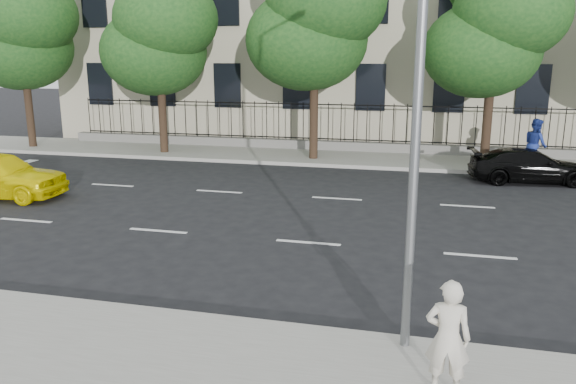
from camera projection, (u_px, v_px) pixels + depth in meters
ground at (283, 281)px, 11.35m from camera, size 120.00×120.00×0.00m
far_sidewalk at (362, 159)px, 24.55m from camera, size 60.00×4.00×0.15m
lane_markings at (324, 217)px, 15.83m from camera, size 49.60×4.62×0.01m
iron_fence at (366, 140)px, 26.02m from camera, size 30.00×0.50×2.20m
street_light at (423, 4)px, 7.89m from camera, size 0.25×3.32×8.05m
tree_a at (23, 19)px, 26.21m from camera, size 5.71×5.31×9.39m
tree_b at (160, 23)px, 24.66m from camera, size 5.53×5.12×8.97m
tree_c at (317, 7)px, 22.91m from camera, size 5.89×5.50×9.80m
tree_d at (496, 19)px, 21.42m from camera, size 5.34×4.94×8.84m
black_sedan at (529, 166)px, 20.12m from camera, size 4.38×2.18×1.22m
woman_near at (448, 338)px, 7.15m from camera, size 0.59×0.41×1.58m
pedestrian_far at (535, 144)px, 21.63m from camera, size 1.02×1.15×1.98m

